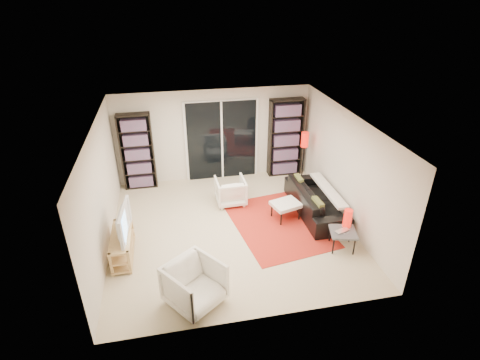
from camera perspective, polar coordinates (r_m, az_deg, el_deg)
name	(u,v)px	position (r m, az deg, el deg)	size (l,w,h in m)	color
floor	(231,228)	(8.16, -1.32, -7.36)	(5.00, 5.00, 0.00)	beige
wall_back	(214,135)	(9.79, -4.01, 6.80)	(5.00, 0.02, 2.40)	beige
wall_front	(261,258)	(5.49, 3.29, -11.85)	(5.00, 0.02, 2.40)	beige
wall_left	(101,191)	(7.57, -20.39, -1.62)	(0.02, 5.00, 2.40)	beige
wall_right	(346,168)	(8.29, 15.87, 1.71)	(0.02, 5.00, 2.40)	beige
ceiling	(230,122)	(7.05, -1.53, 8.79)	(5.00, 5.00, 0.02)	white
sliding_door	(222,141)	(9.83, -2.79, 6.00)	(1.92, 0.08, 2.16)	white
bookshelf_left	(137,152)	(9.69, -15.36, 4.17)	(0.80, 0.30, 1.95)	black
bookshelf_right	(286,138)	(10.09, 6.96, 6.41)	(0.90, 0.30, 2.10)	black
tv_stand	(122,245)	(7.60, -17.48, -9.41)	(0.37, 1.16, 0.50)	#DEBA77
tv	(119,222)	(7.30, -17.90, -6.11)	(1.00, 0.13, 0.57)	black
rug	(278,224)	(8.32, 5.81, -6.67)	(1.81, 2.45, 0.01)	red
sofa	(316,200)	(8.71, 11.47, -3.07)	(2.12, 0.83, 0.62)	black
armchair_back	(230,191)	(8.90, -1.46, -1.67)	(0.68, 0.70, 0.64)	white
armchair_front	(195,284)	(6.32, -6.93, -15.52)	(0.81, 0.83, 0.76)	white
ottoman	(286,205)	(8.36, 7.01, -3.78)	(0.71, 0.63, 0.40)	white
side_table	(343,233)	(7.67, 15.41, -7.79)	(0.61, 0.61, 0.40)	#4C4D52
laptop	(344,232)	(7.62, 15.53, -7.61)	(0.30, 0.19, 0.02)	silver
table_lamp	(348,218)	(7.72, 16.08, -5.60)	(0.17, 0.17, 0.37)	red
floor_lamp	(304,145)	(9.67, 9.79, 5.31)	(0.21, 0.21, 1.39)	black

